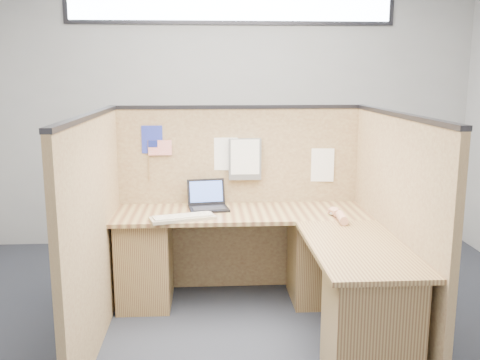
{
  "coord_description": "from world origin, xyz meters",
  "views": [
    {
      "loc": [
        -0.25,
        -3.31,
        1.78
      ],
      "look_at": [
        -0.02,
        0.5,
        1.02
      ],
      "focal_mm": 40.0,
      "sensor_mm": 36.0,
      "label": 1
    }
  ],
  "objects": [
    {
      "name": "file_holder",
      "position": [
        0.05,
        0.94,
        1.1
      ],
      "size": [
        0.26,
        0.05,
        0.33
      ],
      "color": "slate",
      "rests_on": "cubicle_partitions"
    },
    {
      "name": "paper_left",
      "position": [
        -0.11,
        0.97,
        1.14
      ],
      "size": [
        0.21,
        0.02,
        0.27
      ],
      "primitive_type": "cube",
      "rotation": [
        0.0,
        0.0,
        -0.09
      ],
      "color": "white",
      "rests_on": "cubicle_partitions"
    },
    {
      "name": "wall_front",
      "position": [
        0.0,
        -2.25,
        1.4
      ],
      "size": [
        5.0,
        0.0,
        5.0
      ],
      "primitive_type": "plane",
      "rotation": [
        -1.57,
        0.0,
        0.0
      ],
      "color": "#96989B",
      "rests_on": "floor"
    },
    {
      "name": "paper_right",
      "position": [
        0.67,
        0.97,
        1.04
      ],
      "size": [
        0.22,
        0.03,
        0.28
      ],
      "primitive_type": "cube",
      "rotation": [
        0.0,
        0.0,
        -0.1
      ],
      "color": "white",
      "rests_on": "cubicle_partitions"
    },
    {
      "name": "mouse",
      "position": [
        0.69,
        0.53,
        0.75
      ],
      "size": [
        0.11,
        0.08,
        0.04
      ],
      "primitive_type": "ellipsoid",
      "rotation": [
        0.0,
        0.0,
        -0.24
      ],
      "color": "silver",
      "rests_on": "l_desk"
    },
    {
      "name": "laptop",
      "position": [
        -0.25,
        0.81,
        0.78
      ],
      "size": [
        0.33,
        0.33,
        0.22
      ],
      "rotation": [
        0.0,
        0.0,
        0.15
      ],
      "color": "black",
      "rests_on": "l_desk"
    },
    {
      "name": "american_flag",
      "position": [
        -0.65,
        0.96,
        1.19
      ],
      "size": [
        0.19,
        0.01,
        0.33
      ],
      "color": "olive",
      "rests_on": "cubicle_partitions"
    },
    {
      "name": "hand_forearm",
      "position": [
        0.7,
        0.41,
        0.76
      ],
      "size": [
        0.1,
        0.34,
        0.07
      ],
      "color": "tan",
      "rests_on": "l_desk"
    },
    {
      "name": "keyboard",
      "position": [
        -0.44,
        0.48,
        0.75
      ],
      "size": [
        0.5,
        0.29,
        0.03
      ],
      "rotation": [
        0.0,
        0.0,
        0.29
      ],
      "color": "gray",
      "rests_on": "l_desk"
    },
    {
      "name": "l_desk",
      "position": [
        0.18,
        0.29,
        0.39
      ],
      "size": [
        1.95,
        1.75,
        0.73
      ],
      "color": "brown",
      "rests_on": "floor"
    },
    {
      "name": "floor",
      "position": [
        0.0,
        0.0,
        0.0
      ],
      "size": [
        5.0,
        5.0,
        0.0
      ],
      "primitive_type": "plane",
      "color": "black",
      "rests_on": "ground"
    },
    {
      "name": "cubicle_partitions",
      "position": [
        0.0,
        0.43,
        0.77
      ],
      "size": [
        2.06,
        1.83,
        1.53
      ],
      "color": "brown",
      "rests_on": "floor"
    },
    {
      "name": "clerestory_window",
      "position": [
        0.0,
        2.23,
        2.45
      ],
      "size": [
        3.3,
        0.04,
        0.38
      ],
      "color": "#232328",
      "rests_on": "wall_back"
    },
    {
      "name": "wall_back",
      "position": [
        0.0,
        2.25,
        1.4
      ],
      "size": [
        5.0,
        0.0,
        5.0
      ],
      "primitive_type": "plane",
      "rotation": [
        1.57,
        0.0,
        0.0
      ],
      "color": "#96989B",
      "rests_on": "floor"
    },
    {
      "name": "blue_poster",
      "position": [
        -0.69,
        0.97,
        1.26
      ],
      "size": [
        0.17,
        0.01,
        0.22
      ],
      "primitive_type": "cube",
      "rotation": [
        0.0,
        0.0,
        0.01
      ],
      "color": "#222E9E",
      "rests_on": "cubicle_partitions"
    }
  ]
}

